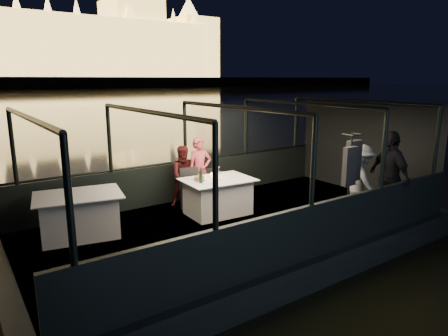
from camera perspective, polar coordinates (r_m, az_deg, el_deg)
boat_hull at (r=8.30m, az=1.60°, el=-11.00°), size 8.60×4.40×1.00m
boat_deck at (r=8.12m, az=1.62°, el=-7.90°), size 8.00×4.00×0.04m
gunwale_port at (r=9.59m, az=-5.46°, el=-1.78°), size 8.00×0.08×0.90m
gunwale_starboard at (r=6.56m, az=12.19°, el=-8.91°), size 8.00×0.08×0.90m
cabin_glass_port at (r=9.37m, az=-5.61°, el=5.04°), size 8.00×0.02×1.40m
cabin_glass_starboard at (r=6.24m, az=12.67°, el=0.97°), size 8.00×0.02×1.40m
cabin_roof_glass at (r=7.63m, az=1.73°, el=8.66°), size 8.00×4.00×0.02m
end_wall_fore at (r=6.36m, az=-28.80°, el=-4.26°), size 0.02×4.00×2.30m
end_wall_aft at (r=10.62m, az=19.34°, el=2.83°), size 0.02×4.00×2.30m
canopy_ribs at (r=7.79m, az=1.68°, el=0.19°), size 8.00×4.00×2.30m
dining_table_central at (r=8.49m, az=-0.89°, el=-4.09°), size 1.51×1.14×0.77m
dining_table_aft at (r=7.77m, az=-19.93°, el=-6.49°), size 1.69×1.36×0.80m
chair_port_left at (r=8.69m, az=-4.39°, el=-3.28°), size 0.47×0.47×0.93m
chair_port_right at (r=9.22m, az=-1.30°, el=-2.32°), size 0.49×0.49×0.79m
coat_stand at (r=7.93m, az=17.41°, el=-2.02°), size 0.65×0.59×1.88m
person_woman_coral at (r=9.24m, az=-3.47°, el=-0.39°), size 0.62×0.48×1.52m
person_man_maroon at (r=9.00m, az=-5.62°, el=-0.78°), size 0.77×0.66×1.38m
passenger_stripe at (r=8.70m, az=18.82°, el=-1.19°), size 0.81×1.11×1.54m
passenger_dark at (r=8.65m, az=22.42°, el=-1.56°), size 0.75×1.17×1.84m
wine_bottle at (r=8.06m, az=-3.31°, el=-1.12°), size 0.07×0.07×0.32m
bread_basket at (r=8.28m, az=-3.52°, el=-1.53°), size 0.28×0.28×0.09m
amber_candle at (r=8.55m, az=-1.70°, el=-1.06°), size 0.07×0.07×0.08m
plate_near at (r=8.54m, az=1.16°, el=-1.29°), size 0.25×0.25×0.01m
plate_far at (r=8.46m, az=-4.55°, el=-1.46°), size 0.33×0.33×0.02m
wine_glass_white at (r=8.13m, az=-3.66°, el=-1.40°), size 0.06×0.06×0.17m
wine_glass_red at (r=8.83m, az=-0.74°, el=-0.25°), size 0.07×0.07×0.17m
wine_glass_empty at (r=8.30m, az=-0.58°, el=-1.09°), size 0.08×0.08×0.18m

